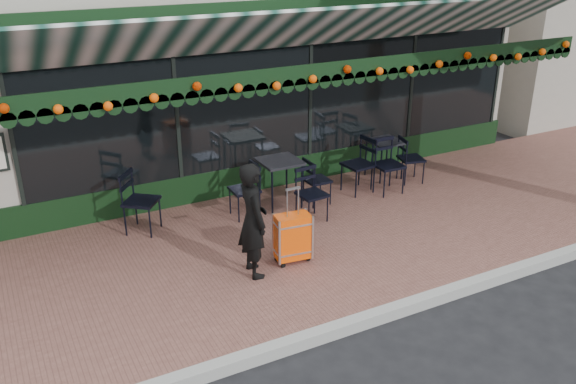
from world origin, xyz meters
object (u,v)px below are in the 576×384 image
cafe_table_a (385,144)px  chair_a_front (388,166)px  suitcase (293,237)px  chair_b_front (312,195)px  chair_a_right (411,159)px  chair_b_left (244,190)px  chair_solo (141,202)px  woman (253,220)px  cafe_table_b (280,165)px  chair_b_right (317,181)px  chair_a_left (358,165)px

cafe_table_a → chair_a_front: size_ratio=0.74×
suitcase → chair_b_front: bearing=56.0°
chair_a_right → chair_b_left: chair_b_left is taller
suitcase → chair_b_front: size_ratio=1.26×
chair_b_left → chair_solo: size_ratio=0.92×
woman → chair_solo: bearing=30.7°
cafe_table_b → chair_b_right: bearing=-19.9°
cafe_table_a → chair_b_left: bearing=-173.1°
cafe_table_a → chair_a_right: 0.54m
chair_b_right → suitcase: bearing=140.3°
chair_a_front → chair_b_front: chair_a_front is taller
woman → chair_b_front: (1.48, 1.05, -0.35)m
woman → chair_b_left: (0.62, 1.68, -0.34)m
chair_b_right → chair_b_front: 0.67m
chair_a_front → cafe_table_b: bearing=171.0°
chair_solo → chair_b_left: bearing=-59.4°
woman → cafe_table_a: (3.57, 2.04, -0.14)m
woman → chair_a_left: size_ratio=1.60×
chair_b_left → chair_solo: 1.59m
suitcase → chair_a_right: bearing=33.0°
chair_b_left → chair_b_front: chair_b_left is taller
chair_b_left → chair_b_right: size_ratio=1.10×
cafe_table_a → chair_solo: 4.53m
chair_a_front → chair_b_left: size_ratio=1.08×
chair_b_front → chair_a_front: bearing=7.8°
woman → chair_b_left: bearing=-16.3°
chair_a_right → chair_b_right: 1.98m
cafe_table_a → chair_b_right: bearing=-165.0°
chair_a_right → chair_b_right: (-1.98, -0.05, -0.03)m
woman → cafe_table_b: size_ratio=1.96×
chair_solo → cafe_table_a: bearing=-49.8°
chair_a_front → chair_b_right: chair_a_front is taller
chair_a_right → chair_a_left: bearing=100.9°
chair_b_right → cafe_table_b: bearing=70.0°
suitcase → chair_b_left: 1.64m
chair_a_left → chair_b_front: bearing=-69.5°
suitcase → cafe_table_a: bearing=40.9°
suitcase → chair_a_left: (2.15, 1.64, 0.12)m
woman → chair_b_right: bearing=-46.1°
chair_a_front → chair_b_right: (-1.32, 0.15, -0.08)m
chair_b_front → woman: bearing=-149.3°
chair_a_right → chair_b_left: bearing=102.7°
chair_a_left → chair_b_right: chair_a_left is taller
cafe_table_b → chair_b_front: 0.82m
suitcase → chair_a_front: bearing=35.1°
chair_b_front → chair_a_left: bearing=21.7°
cafe_table_b → chair_a_left: bearing=-4.4°
suitcase → chair_b_right: bearing=57.3°
cafe_table_a → chair_b_front: (-2.09, -0.99, -0.21)m
chair_a_left → chair_b_front: (-1.28, -0.63, -0.06)m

